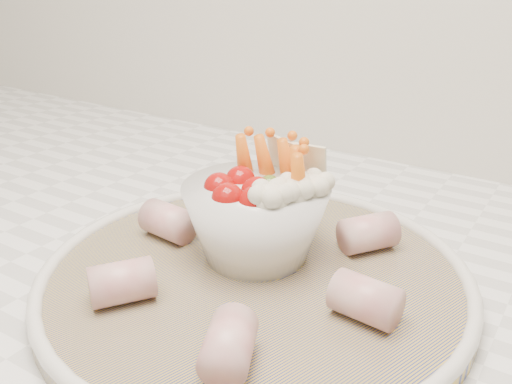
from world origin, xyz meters
The scene contains 3 objects.
serving_platter centered at (-0.07, 1.40, 0.93)m, with size 0.45×0.45×0.02m.
veggie_bowl centered at (-0.08, 1.42, 0.98)m, with size 0.13×0.13×0.10m.
cured_meat_rolls centered at (-0.07, 1.40, 0.95)m, with size 0.25×0.27×0.03m.
Camera 1 is at (0.15, 1.05, 1.19)m, focal length 40.00 mm.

